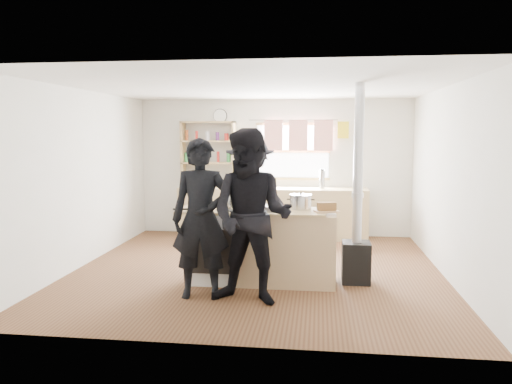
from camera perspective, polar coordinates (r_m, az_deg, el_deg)
ground at (r=7.00m, az=0.13°, el=-8.92°), size 5.00×5.00×0.01m
back_counter at (r=9.06m, az=1.86°, el=-2.36°), size 3.40×0.55×0.90m
shelving_unit at (r=9.26m, az=-5.47°, el=4.42°), size 1.00×0.28×1.20m
thermos at (r=8.95m, az=7.56°, el=1.44°), size 0.10×0.10×0.33m
cooking_island at (r=6.34m, az=0.82°, el=-6.20°), size 1.97×0.64×0.93m
skillet_greens at (r=6.20m, az=-6.51°, el=-1.91°), size 0.33×0.33×0.05m
roast_tray at (r=6.17m, az=1.06°, el=-1.82°), size 0.34×0.32×0.07m
stockpot_stove at (r=6.47m, az=-2.60°, el=-0.95°), size 0.25×0.25×0.20m
stockpot_counter at (r=6.33m, az=5.13°, el=-1.11°), size 0.28×0.28×0.21m
bread_board at (r=6.13m, az=8.06°, el=-1.81°), size 0.32×0.27×0.12m
flue_heater at (r=6.42m, az=11.43°, el=-4.53°), size 0.35×0.35×2.50m
person_near_left at (r=5.73m, az=-6.28°, el=-3.05°), size 0.72×0.51×1.83m
person_near_right at (r=5.48m, az=-0.52°, el=-2.88°), size 1.07×0.91×1.94m
person_far at (r=7.19m, az=-0.68°, el=-0.93°), size 1.25×0.80×1.85m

